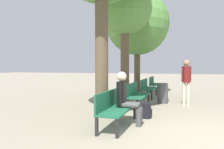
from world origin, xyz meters
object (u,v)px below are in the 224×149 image
(bench_row_0, at_px, (114,106))
(tree_row_1, at_px, (125,10))
(bench_row_2, at_px, (147,87))
(bench_row_1, at_px, (136,93))
(bench_row_3, at_px, (154,83))
(backpack, at_px, (147,110))
(person_seated, at_px, (126,97))
(pedestrian_near, at_px, (186,79))
(trash_bin, at_px, (162,93))
(tree_row_2, at_px, (137,24))

(bench_row_0, height_order, tree_row_1, tree_row_1)
(bench_row_0, height_order, bench_row_2, same)
(bench_row_1, bearing_deg, bench_row_3, 90.00)
(bench_row_3, bearing_deg, backpack, -84.76)
(person_seated, bearing_deg, pedestrian_near, 65.83)
(bench_row_0, relative_size, bench_row_1, 1.00)
(bench_row_3, height_order, backpack, bench_row_3)
(bench_row_0, relative_size, pedestrian_near, 1.05)
(bench_row_0, xyz_separation_m, tree_row_1, (-0.70, 3.69, 3.26))
(bench_row_0, xyz_separation_m, bench_row_3, (0.00, 7.78, 0.00))
(bench_row_3, xyz_separation_m, tree_row_1, (-0.70, -4.09, 3.26))
(bench_row_1, distance_m, bench_row_3, 5.19)
(tree_row_1, relative_size, backpack, 11.63)
(trash_bin, bearing_deg, bench_row_3, 101.39)
(bench_row_0, height_order, backpack, bench_row_0)
(bench_row_0, relative_size, trash_bin, 2.25)
(bench_row_3, bearing_deg, tree_row_1, -99.67)
(tree_row_1, xyz_separation_m, tree_row_2, (0.00, 2.56, -0.09))
(bench_row_1, xyz_separation_m, tree_row_1, (-0.70, 1.10, 3.26))
(bench_row_0, xyz_separation_m, person_seated, (0.24, 0.21, 0.20))
(backpack, height_order, trash_bin, trash_bin)
(tree_row_1, xyz_separation_m, trash_bin, (1.51, 0.02, -3.36))
(bench_row_1, bearing_deg, bench_row_0, -90.00)
(bench_row_2, distance_m, pedestrian_near, 2.48)
(bench_row_2, relative_size, bench_row_3, 1.00)
(pedestrian_near, bearing_deg, bench_row_3, 111.32)
(person_seated, bearing_deg, backpack, 67.43)
(person_seated, bearing_deg, bench_row_0, -139.85)
(person_seated, distance_m, trash_bin, 3.57)
(tree_row_1, distance_m, trash_bin, 3.68)
(tree_row_1, bearing_deg, tree_row_2, 90.00)
(backpack, relative_size, pedestrian_near, 0.25)
(bench_row_2, xyz_separation_m, pedestrian_near, (1.69, -1.75, 0.48))
(bench_row_0, height_order, tree_row_2, tree_row_2)
(bench_row_0, xyz_separation_m, tree_row_2, (-0.70, 6.25, 3.16))
(tree_row_2, bearing_deg, bench_row_2, -56.78)
(bench_row_2, height_order, trash_bin, bench_row_2)
(bench_row_1, bearing_deg, pedestrian_near, 26.52)
(person_seated, bearing_deg, bench_row_2, 92.79)
(tree_row_1, bearing_deg, bench_row_1, -57.65)
(bench_row_1, xyz_separation_m, pedestrian_near, (1.69, 0.85, 0.48))
(tree_row_1, bearing_deg, pedestrian_near, -6.06)
(bench_row_2, distance_m, backpack, 4.15)
(bench_row_0, distance_m, trash_bin, 3.81)
(tree_row_1, xyz_separation_m, pedestrian_near, (2.39, -0.25, -2.78))
(bench_row_0, xyz_separation_m, trash_bin, (0.82, 3.72, -0.10))
(bench_row_3, relative_size, tree_row_1, 0.36)
(bench_row_3, relative_size, backpack, 4.16)
(backpack, height_order, pedestrian_near, pedestrian_near)
(tree_row_2, height_order, trash_bin, tree_row_2)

